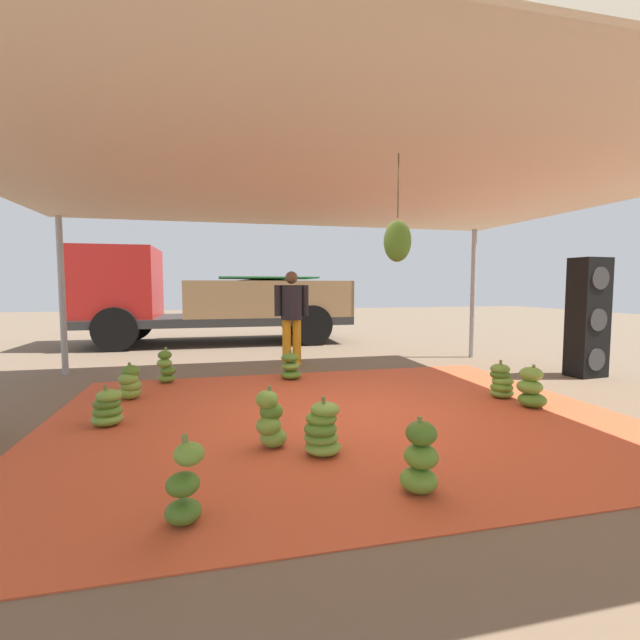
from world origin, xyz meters
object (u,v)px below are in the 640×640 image
(banana_bunch_0, at_px, (270,420))
(cargo_truck_main, at_px, (205,297))
(banana_bunch_5, at_px, (166,368))
(speaker_stack, at_px, (588,318))
(banana_bunch_9, at_px, (130,383))
(banana_bunch_2, at_px, (107,408))
(banana_bunch_3, at_px, (501,382))
(banana_bunch_6, at_px, (185,487))
(banana_bunch_7, at_px, (420,459))
(banana_bunch_4, at_px, (291,367))
(banana_bunch_1, at_px, (322,430))
(worker_0, at_px, (292,311))
(banana_bunch_8, at_px, (531,389))

(banana_bunch_0, height_order, cargo_truck_main, cargo_truck_main)
(banana_bunch_5, relative_size, speaker_stack, 0.29)
(speaker_stack, bearing_deg, cargo_truck_main, 136.77)
(banana_bunch_5, distance_m, banana_bunch_9, 0.95)
(banana_bunch_2, relative_size, speaker_stack, 0.22)
(banana_bunch_3, distance_m, speaker_stack, 2.52)
(banana_bunch_9, distance_m, speaker_stack, 7.01)
(banana_bunch_6, bearing_deg, banana_bunch_7, 2.16)
(banana_bunch_4, bearing_deg, banana_bunch_0, -103.26)
(banana_bunch_2, distance_m, banana_bunch_3, 4.76)
(cargo_truck_main, bearing_deg, banana_bunch_5, -95.78)
(banana_bunch_1, relative_size, banana_bunch_9, 1.05)
(banana_bunch_1, distance_m, banana_bunch_3, 3.05)
(banana_bunch_7, bearing_deg, banana_bunch_6, -177.84)
(banana_bunch_1, distance_m, banana_bunch_7, 1.00)
(banana_bunch_9, height_order, speaker_stack, speaker_stack)
(banana_bunch_4, distance_m, cargo_truck_main, 5.19)
(banana_bunch_9, bearing_deg, worker_0, 38.75)
(banana_bunch_0, height_order, banana_bunch_7, banana_bunch_0)
(banana_bunch_6, relative_size, banana_bunch_9, 1.18)
(banana_bunch_7, distance_m, banana_bunch_8, 2.87)
(banana_bunch_0, height_order, banana_bunch_2, banana_bunch_0)
(banana_bunch_7, relative_size, banana_bunch_8, 1.05)
(banana_bunch_1, height_order, banana_bunch_8, banana_bunch_8)
(banana_bunch_2, bearing_deg, banana_bunch_0, -32.94)
(banana_bunch_4, relative_size, banana_bunch_7, 0.85)
(banana_bunch_6, bearing_deg, banana_bunch_2, 112.74)
(banana_bunch_4, distance_m, speaker_stack, 4.88)
(banana_bunch_7, distance_m, speaker_stack, 5.47)
(banana_bunch_8, bearing_deg, banana_bunch_4, 139.10)
(banana_bunch_3, xyz_separation_m, banana_bunch_7, (-2.24, -2.17, 0.03))
(banana_bunch_1, distance_m, banana_bunch_4, 3.09)
(banana_bunch_0, relative_size, speaker_stack, 0.29)
(banana_bunch_1, xyz_separation_m, banana_bunch_2, (-2.02, 1.29, -0.03))
(banana_bunch_3, bearing_deg, banana_bunch_9, 167.52)
(banana_bunch_8, xyz_separation_m, banana_bunch_9, (-4.81, 1.51, -0.02))
(banana_bunch_5, xyz_separation_m, cargo_truck_main, (0.48, 4.74, 0.94))
(banana_bunch_6, relative_size, worker_0, 0.33)
(banana_bunch_4, bearing_deg, banana_bunch_2, -141.61)
(banana_bunch_4, height_order, banana_bunch_5, banana_bunch_5)
(banana_bunch_3, xyz_separation_m, speaker_stack, (2.23, 0.91, 0.75))
(banana_bunch_1, relative_size, speaker_stack, 0.26)
(banana_bunch_0, distance_m, banana_bunch_6, 1.35)
(cargo_truck_main, relative_size, speaker_stack, 3.47)
(banana_bunch_5, bearing_deg, speaker_stack, -8.80)
(banana_bunch_1, xyz_separation_m, banana_bunch_3, (2.75, 1.31, -0.00))
(banana_bunch_0, distance_m, speaker_stack, 5.79)
(speaker_stack, bearing_deg, banana_bunch_4, 169.67)
(cargo_truck_main, bearing_deg, worker_0, -65.87)
(banana_bunch_3, xyz_separation_m, banana_bunch_4, (-2.50, 1.77, -0.02))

